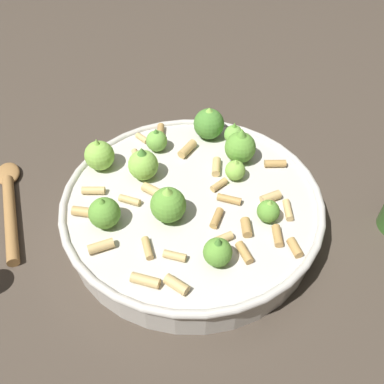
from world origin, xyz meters
The scene contains 3 objects.
ground_plane centered at (0.00, 0.00, 0.00)m, with size 2.40×2.40×0.00m, color #42382D.
cooking_pan centered at (0.00, 0.00, 0.03)m, with size 0.35×0.35×0.10m.
wooden_spoon centered at (0.15, 0.22, 0.01)m, with size 0.21×0.05×0.02m.
Camera 1 is at (-0.33, 0.17, 0.43)m, focal length 37.50 mm.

